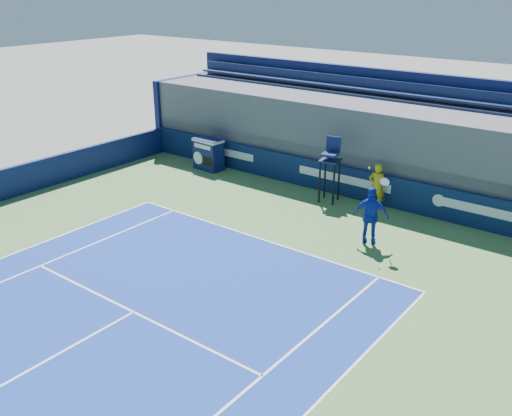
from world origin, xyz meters
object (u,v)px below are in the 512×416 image
Objects in this scene: match_clock at (208,153)px; umpire_chair at (330,163)px; ball_person at (377,186)px; tennis_player at (371,216)px.

match_clock is 0.56× the size of umpire_chair.
ball_person is 0.69× the size of umpire_chair.
match_clock is (-8.01, -0.30, -0.13)m from ball_person.
ball_person is 1.91m from umpire_chair.
tennis_player reaches higher than ball_person.
umpire_chair reaches higher than ball_person.
ball_person is 3.14m from tennis_player.
tennis_player is at bearing -15.64° from match_clock.
tennis_player reaches higher than match_clock.
umpire_chair is 3.91m from tennis_player.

